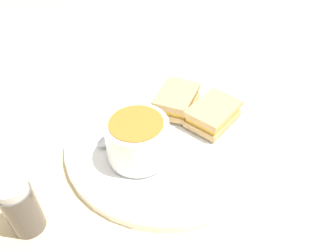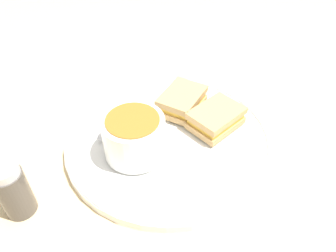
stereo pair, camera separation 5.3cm
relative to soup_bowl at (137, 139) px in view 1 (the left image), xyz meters
The scene contains 8 objects.
ground_plane 0.08m from the soup_bowl, 49.37° to the left, with size 2.40×2.40×0.00m, color #D1B27F.
plate 0.08m from the soup_bowl, 49.37° to the left, with size 0.34×0.34×0.02m.
soup_bowl is the anchor object (origin of this frame).
spoon 0.07m from the soup_bowl, 147.70° to the left, with size 0.07×0.11×0.01m.
sandwich_half_near 0.15m from the soup_bowl, 36.80° to the left, with size 0.10×0.11×0.03m.
sandwich_half_far 0.13m from the soup_bowl, 66.85° to the left, with size 0.08×0.10×0.03m.
salt_shaker 0.18m from the soup_bowl, 137.14° to the right, with size 0.04×0.04×0.09m.
menu_sheet 0.37m from the soup_bowl, 117.40° to the left, with size 0.24×0.30×0.00m.
Camera 1 is at (0.03, -0.39, 0.39)m, focal length 35.00 mm.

